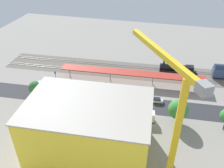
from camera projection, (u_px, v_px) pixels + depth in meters
name	position (u px, v px, depth m)	size (l,w,h in m)	color
ground_plane	(116.00, 97.00, 87.56)	(170.81, 170.81, 0.00)	gray
rail_bed	(127.00, 70.00, 104.05)	(106.76, 14.63, 0.01)	#665E54
street_asphalt	(114.00, 102.00, 84.86)	(106.76, 9.00, 0.01)	#2D2D33
track_rails	(127.00, 70.00, 103.95)	(106.57, 14.66, 0.12)	#9E9EA8
platform_canopy_near	(131.00, 73.00, 93.47)	(56.51, 8.09, 4.51)	#A82D23
locomotive	(178.00, 69.00, 101.46)	(15.48, 3.51, 4.98)	black
parked_car_0	(157.00, 100.00, 84.40)	(4.50, 2.11, 1.67)	black
parked_car_1	(139.00, 98.00, 85.68)	(4.16, 1.84, 1.60)	black
parked_car_2	(121.00, 96.00, 86.60)	(4.28, 2.06, 1.82)	black
parked_car_3	(106.00, 93.00, 88.07)	(4.74, 2.30, 1.70)	black
parked_car_4	(86.00, 91.00, 89.08)	(4.68, 2.06, 1.75)	black
parked_car_5	(72.00, 89.00, 90.46)	(4.19, 2.28, 1.53)	black
parked_car_6	(55.00, 86.00, 92.14)	(4.78, 2.22, 1.73)	black
parked_car_7	(42.00, 84.00, 93.12)	(4.65, 2.20, 1.64)	black
construction_building	(89.00, 128.00, 63.25)	(31.19, 20.34, 14.78)	yellow
construction_roof_slab	(87.00, 105.00, 59.14)	(31.79, 20.94, 0.40)	#ADA89E
tower_crane	(171.00, 113.00, 50.83)	(17.17, 24.98, 30.52)	gray
box_truck_0	(81.00, 106.00, 80.29)	(8.90, 2.83, 3.65)	black
box_truck_1	(140.00, 116.00, 75.71)	(9.49, 3.96, 3.49)	black
box_truck_2	(110.00, 110.00, 78.29)	(8.54, 3.27, 3.68)	black
street_tree_0	(178.00, 109.00, 73.58)	(6.26, 6.26, 8.05)	brown
street_tree_1	(35.00, 88.00, 84.88)	(4.75, 4.75, 6.62)	brown
street_tree_3	(59.00, 94.00, 81.10)	(4.74, 4.74, 6.94)	brown
street_tree_4	(81.00, 93.00, 80.01)	(5.11, 5.11, 8.00)	brown
traffic_light	(56.00, 77.00, 91.14)	(0.50, 0.36, 6.50)	#333333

